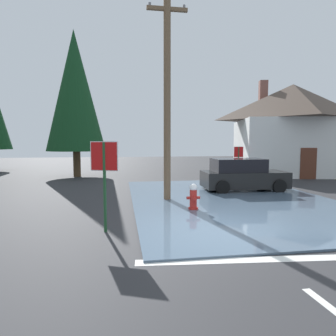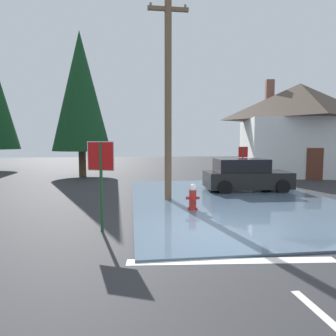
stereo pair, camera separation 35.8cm
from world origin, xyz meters
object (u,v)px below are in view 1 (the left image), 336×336
parked_car (242,175)px  fire_hydrant (193,198)px  utility_pole (167,95)px  pine_tree_tall_left (75,91)px  stop_sign_near (104,167)px  stop_sign_far (238,157)px  house (292,128)px

parked_car → fire_hydrant: bearing=-131.9°
utility_pole → pine_tree_tall_left: bearing=117.6°
stop_sign_near → fire_hydrant: (2.88, 1.99, -1.26)m
pine_tree_tall_left → stop_sign_far: bearing=-21.1°
stop_sign_near → stop_sign_far: size_ratio=1.14×
stop_sign_far → utility_pole: bearing=-134.4°
utility_pole → house: bearing=38.8°
utility_pole → parked_car: 5.61m
stop_sign_near → stop_sign_far: stop_sign_near is taller
stop_sign_near → fire_hydrant: stop_sign_near is taller
stop_sign_far → pine_tree_tall_left: pine_tree_tall_left is taller
fire_hydrant → parked_car: parked_car is taller
parked_car → utility_pole: bearing=-155.1°
stop_sign_far → house: house is taller
utility_pole → house: size_ratio=0.86×
utility_pole → parked_car: size_ratio=1.99×
parked_car → pine_tree_tall_left: bearing=140.1°
fire_hydrant → parked_car: (3.39, 3.78, 0.29)m
pine_tree_tall_left → parked_car: bearing=-39.9°
fire_hydrant → stop_sign_far: 8.67m
fire_hydrant → stop_sign_near: bearing=-145.3°
utility_pole → parked_car: bearing=24.9°
stop_sign_near → house: bearing=44.0°
utility_pole → pine_tree_tall_left: 10.55m
stop_sign_near → parked_car: bearing=42.6°
house → fire_hydrant: bearing=-133.8°
fire_hydrant → house: house is taller
pine_tree_tall_left → stop_sign_near: bearing=-78.9°
utility_pole → parked_car: (4.00, 1.86, -3.47)m
fire_hydrant → house: (10.07, 10.50, 2.96)m
utility_pole → parked_car: utility_pole is taller
fire_hydrant → utility_pole: utility_pole is taller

